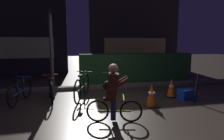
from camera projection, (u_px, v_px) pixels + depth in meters
ground_plane at (109, 108)px, 5.00m from camera, size 40.00×40.00×0.00m
sidewalk_curb at (97, 87)px, 7.12m from camera, size 12.00×0.24×0.12m
hedge_row at (136, 68)px, 8.29m from camera, size 4.80×0.70×1.21m
storefront_left at (21, 30)px, 10.23m from camera, size 4.78×0.54×4.70m
storefront_right at (135, 32)px, 12.29m from camera, size 5.75×0.54×4.69m
street_post at (52, 55)px, 5.66m from camera, size 0.10×0.10×2.61m
parked_bike_left_mid at (20, 91)px, 5.42m from camera, size 0.46×1.50×0.70m
parked_bike_center_left at (51, 89)px, 5.61m from camera, size 0.46×1.56×0.72m
parked_bike_center_right at (82, 87)px, 5.77m from camera, size 0.59×1.66×0.79m
parked_bike_right_mid at (109, 86)px, 6.03m from camera, size 0.47×1.54×0.72m
traffic_cone_near at (152, 95)px, 5.09m from camera, size 0.36×0.36×0.62m
traffic_cone_far at (172, 88)px, 6.01m from camera, size 0.36×0.36×0.58m
blue_crate at (186, 94)px, 5.77m from camera, size 0.49×0.40×0.30m
cyclist at (113, 93)px, 4.05m from camera, size 1.17×0.60×1.25m
closed_umbrella at (196, 88)px, 5.53m from camera, size 0.36×0.35×0.77m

